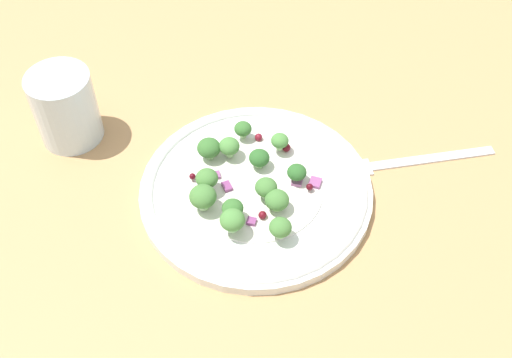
{
  "coord_description": "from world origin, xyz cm",
  "views": [
    {
      "loc": [
        -20.33,
        37.11,
        55.35
      ],
      "look_at": [
        -0.97,
        -2.75,
        2.7
      ],
      "focal_mm": 44.56,
      "sensor_mm": 36.0,
      "label": 1
    }
  ],
  "objects_px": {
    "plate": "(256,190)",
    "broccoli_floret_2": "(203,197)",
    "broccoli_floret_0": "(280,228)",
    "water_glass": "(65,107)",
    "broccoli_floret_1": "(261,159)",
    "fork": "(408,161)"
  },
  "relations": [
    {
      "from": "broccoli_floret_0",
      "to": "water_glass",
      "type": "xyz_separation_m",
      "value": [
        0.29,
        -0.04,
        0.01
      ]
    },
    {
      "from": "broccoli_floret_1",
      "to": "broccoli_floret_2",
      "type": "relative_size",
      "value": 0.8
    },
    {
      "from": "broccoli_floret_2",
      "to": "water_glass",
      "type": "height_order",
      "value": "water_glass"
    },
    {
      "from": "broccoli_floret_0",
      "to": "broccoli_floret_1",
      "type": "bearing_deg",
      "value": -52.86
    },
    {
      "from": "plate",
      "to": "broccoli_floret_0",
      "type": "bearing_deg",
      "value": 135.88
    },
    {
      "from": "water_glass",
      "to": "fork",
      "type": "bearing_deg",
      "value": -160.65
    },
    {
      "from": "fork",
      "to": "water_glass",
      "type": "relative_size",
      "value": 1.8
    },
    {
      "from": "broccoli_floret_1",
      "to": "fork",
      "type": "distance_m",
      "value": 0.17
    },
    {
      "from": "plate",
      "to": "broccoli_floret_1",
      "type": "height_order",
      "value": "broccoli_floret_1"
    },
    {
      "from": "fork",
      "to": "water_glass",
      "type": "height_order",
      "value": "water_glass"
    },
    {
      "from": "plate",
      "to": "broccoli_floret_2",
      "type": "bearing_deg",
      "value": 54.17
    },
    {
      "from": "plate",
      "to": "broccoli_floret_0",
      "type": "height_order",
      "value": "broccoli_floret_0"
    },
    {
      "from": "broccoli_floret_1",
      "to": "water_glass",
      "type": "height_order",
      "value": "water_glass"
    },
    {
      "from": "fork",
      "to": "water_glass",
      "type": "distance_m",
      "value": 0.4
    },
    {
      "from": "fork",
      "to": "water_glass",
      "type": "bearing_deg",
      "value": 19.35
    },
    {
      "from": "plate",
      "to": "broccoli_floret_2",
      "type": "distance_m",
      "value": 0.07
    },
    {
      "from": "water_glass",
      "to": "plate",
      "type": "bearing_deg",
      "value": -177.04
    },
    {
      "from": "broccoli_floret_2",
      "to": "broccoli_floret_1",
      "type": "bearing_deg",
      "value": -110.22
    },
    {
      "from": "broccoli_floret_1",
      "to": "broccoli_floret_2",
      "type": "height_order",
      "value": "broccoli_floret_2"
    },
    {
      "from": "broccoli_floret_0",
      "to": "water_glass",
      "type": "relative_size",
      "value": 0.26
    },
    {
      "from": "plate",
      "to": "broccoli_floret_2",
      "type": "height_order",
      "value": "broccoli_floret_2"
    },
    {
      "from": "plate",
      "to": "fork",
      "type": "xyz_separation_m",
      "value": [
        -0.14,
        -0.12,
        -0.01
      ]
    }
  ]
}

